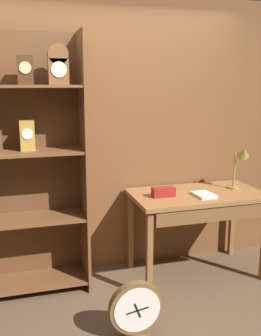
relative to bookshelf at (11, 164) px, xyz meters
name	(u,v)px	position (x,y,z in m)	size (l,w,h in m)	color
back_wood_panel	(109,138)	(0.90, 0.26, 0.14)	(4.80, 0.05, 2.60)	brown
bookshelf	(11,164)	(0.00, 0.00, 0.00)	(1.18, 0.39, 2.23)	brown
workbench	(198,203)	(1.65, -0.17, -0.44)	(1.23, 0.68, 0.81)	brown
desk_lamp	(241,159)	(2.09, -0.14, -0.05)	(0.19, 0.19, 0.43)	olive
toolbox_small	(163,192)	(1.30, -0.18, -0.30)	(0.20, 0.09, 0.09)	maroon
open_repair_manual	(204,195)	(1.65, -0.27, -0.33)	(0.16, 0.22, 0.03)	silver
round_clock_large	(136,310)	(0.81, -0.93, -0.93)	(0.40, 0.11, 0.44)	brown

